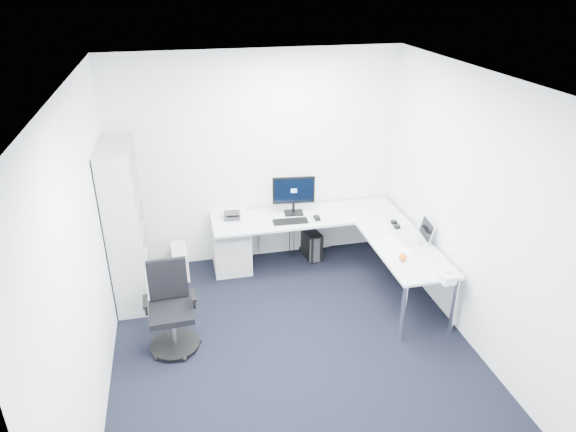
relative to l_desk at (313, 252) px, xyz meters
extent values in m
plane|color=black|center=(-0.55, -1.40, -0.35)|extent=(4.20, 4.20, 0.00)
plane|color=white|center=(-0.55, -1.40, 2.35)|extent=(4.20, 4.20, 0.00)
cube|color=white|center=(-0.55, 0.70, 1.00)|extent=(3.60, 0.02, 2.70)
cube|color=white|center=(-0.55, -3.50, 1.00)|extent=(3.60, 0.02, 2.70)
cube|color=white|center=(-2.35, -1.40, 1.00)|extent=(0.02, 4.20, 2.70)
cube|color=white|center=(1.25, -1.40, 1.00)|extent=(0.02, 4.20, 2.70)
cube|color=silver|center=(-0.97, 0.45, 0.00)|extent=(0.46, 0.57, 0.71)
cube|color=black|center=(0.10, 0.48, -0.16)|extent=(0.24, 0.42, 0.38)
cube|color=beige|center=(-1.62, 0.39, -0.16)|extent=(0.20, 0.42, 0.39)
cube|color=white|center=(0.25, 0.69, -0.33)|extent=(0.37, 0.11, 0.04)
cube|color=black|center=(-0.25, 0.19, 0.36)|extent=(0.44, 0.18, 0.02)
cube|color=black|center=(0.09, 0.19, 0.37)|extent=(0.07, 0.11, 0.04)
cube|color=white|center=(0.79, -0.69, 0.36)|extent=(0.17, 0.47, 0.02)
sphere|color=#D56412|center=(0.71, -0.98, 0.39)|extent=(0.09, 0.09, 0.09)
cube|color=white|center=(0.97, -1.41, 0.39)|extent=(0.15, 0.26, 0.09)
camera|label=1|loc=(-1.52, -5.32, 3.16)|focal=32.00mm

